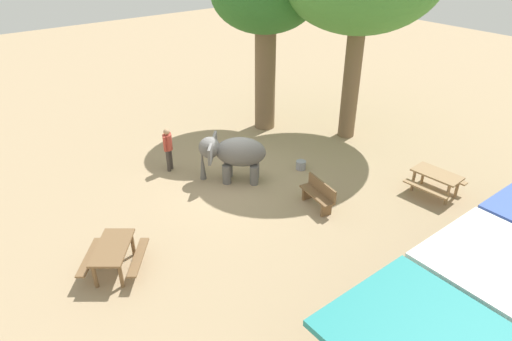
% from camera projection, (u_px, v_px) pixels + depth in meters
% --- Properties ---
extents(ground_plane, '(60.00, 60.00, 0.00)m').
position_uv_depth(ground_plane, '(236.00, 179.00, 15.58)').
color(ground_plane, tan).
extents(elephant, '(2.19, 2.14, 1.61)m').
position_uv_depth(elephant, '(234.00, 153.00, 15.03)').
color(elephant, slate).
rests_on(elephant, ground_plane).
extents(person_handler, '(0.43, 0.34, 1.62)m').
position_uv_depth(person_handler, '(168.00, 146.00, 15.69)').
color(person_handler, '#3F3833').
rests_on(person_handler, ground_plane).
extents(wooden_bench, '(0.64, 1.45, 0.88)m').
position_uv_depth(wooden_bench, '(319.00, 194.00, 13.86)').
color(wooden_bench, brown).
rests_on(wooden_bench, ground_plane).
extents(picnic_table_near, '(1.59, 1.61, 0.78)m').
position_uv_depth(picnic_table_near, '(436.00, 178.00, 14.46)').
color(picnic_table_near, '#9E7A51').
rests_on(picnic_table_near, ground_plane).
extents(picnic_table_far, '(2.09, 2.09, 0.78)m').
position_uv_depth(picnic_table_far, '(113.00, 252.00, 11.23)').
color(picnic_table_far, brown).
rests_on(picnic_table_far, ground_plane).
extents(market_stall_white, '(2.50, 2.50, 2.52)m').
position_uv_depth(market_stall_white, '(486.00, 315.00, 8.73)').
color(market_stall_white, '#59514C').
rests_on(market_stall_white, ground_plane).
extents(feed_bucket, '(0.36, 0.36, 0.32)m').
position_uv_depth(feed_bucket, '(301.00, 165.00, 16.13)').
color(feed_bucket, gray).
rests_on(feed_bucket, ground_plane).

